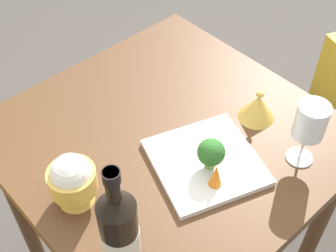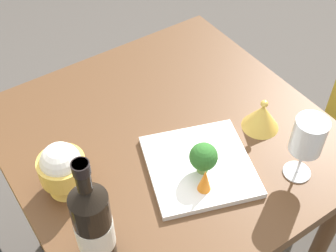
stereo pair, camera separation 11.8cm
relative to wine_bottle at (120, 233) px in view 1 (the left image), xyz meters
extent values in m
cube|color=brown|center=(0.21, -0.31, -0.14)|extent=(0.82, 0.82, 0.04)
cylinder|color=brown|center=(-0.14, -0.66, -0.52)|extent=(0.05, 0.05, 0.72)
cylinder|color=brown|center=(0.56, -0.66, -0.52)|extent=(0.05, 0.05, 0.72)
cylinder|color=brown|center=(0.56, 0.03, -0.52)|extent=(0.05, 0.05, 0.72)
cylinder|color=black|center=(0.09, -0.90, -0.66)|extent=(0.03, 0.03, 0.43)
cylinder|color=black|center=(0.00, 0.00, -0.02)|extent=(0.08, 0.07, 0.21)
cone|color=black|center=(0.00, 0.00, 0.10)|extent=(0.08, 0.07, 0.03)
cylinder|color=black|center=(0.00, 0.00, 0.15)|extent=(0.03, 0.03, 0.07)
cylinder|color=black|center=(0.00, 0.00, 0.18)|extent=(0.03, 0.03, 0.02)
cylinder|color=silver|center=(0.00, 0.00, -0.03)|extent=(0.08, 0.08, 0.07)
cylinder|color=white|center=(-0.07, -0.50, -0.12)|extent=(0.07, 0.07, 0.00)
cylinder|color=white|center=(-0.07, -0.50, -0.07)|extent=(0.01, 0.01, 0.08)
cylinder|color=white|center=(-0.07, -0.50, 0.01)|extent=(0.08, 0.08, 0.09)
cone|color=gold|center=(0.20, -0.02, -0.10)|extent=(0.08, 0.08, 0.04)
cylinder|color=gold|center=(0.20, -0.02, -0.05)|extent=(0.11, 0.11, 0.05)
sphere|color=white|center=(0.20, -0.02, -0.02)|extent=(0.09, 0.09, 0.09)
cone|color=gold|center=(0.09, -0.53, -0.08)|extent=(0.10, 0.10, 0.07)
sphere|color=gold|center=(0.09, -0.53, -0.04)|extent=(0.02, 0.02, 0.02)
cube|color=white|center=(0.07, -0.32, -0.11)|extent=(0.32, 0.32, 0.02)
cylinder|color=#729E4C|center=(0.05, -0.31, -0.09)|extent=(0.03, 0.03, 0.03)
sphere|color=#2D6B28|center=(0.05, -0.31, -0.05)|extent=(0.07, 0.07, 0.07)
cone|color=orange|center=(0.01, -0.28, -0.07)|extent=(0.03, 0.03, 0.07)
camera|label=1|loc=(-0.40, 0.24, 0.77)|focal=48.81mm
camera|label=2|loc=(-0.47, 0.14, 0.77)|focal=48.81mm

